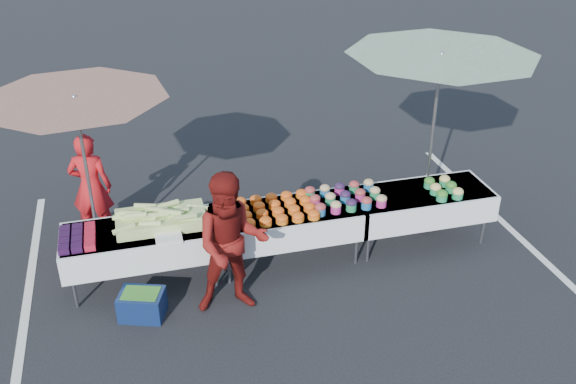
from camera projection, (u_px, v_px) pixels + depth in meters
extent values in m
plane|color=black|center=(288.00, 259.00, 8.32)|extent=(80.00, 80.00, 0.00)
cube|color=silver|center=(27.00, 299.00, 7.59)|extent=(0.10, 5.00, 0.00)
cube|color=silver|center=(507.00, 226.00, 9.04)|extent=(0.10, 5.00, 0.00)
cube|color=white|center=(141.00, 231.00, 7.56)|extent=(1.80, 0.75, 0.04)
cube|color=white|center=(142.00, 242.00, 7.63)|extent=(1.86, 0.81, 0.36)
cylinder|color=slate|center=(75.00, 293.00, 7.38)|extent=(0.04, 0.04, 0.39)
cylinder|color=slate|center=(76.00, 265.00, 7.88)|extent=(0.04, 0.04, 0.39)
cylinder|color=slate|center=(216.00, 272.00, 7.75)|extent=(0.04, 0.04, 0.39)
cylinder|color=slate|center=(209.00, 246.00, 8.25)|extent=(0.04, 0.04, 0.39)
cube|color=white|center=(288.00, 211.00, 7.97)|extent=(1.80, 0.75, 0.04)
cube|color=white|center=(288.00, 222.00, 8.04)|extent=(1.86, 0.81, 0.36)
cylinder|color=slate|center=(229.00, 270.00, 7.79)|extent=(0.04, 0.04, 0.39)
cylinder|color=slate|center=(221.00, 244.00, 8.29)|extent=(0.04, 0.04, 0.39)
cylinder|color=slate|center=(356.00, 250.00, 8.16)|extent=(0.04, 0.04, 0.39)
cylinder|color=slate|center=(341.00, 226.00, 8.66)|extent=(0.04, 0.04, 0.39)
cube|color=white|center=(421.00, 193.00, 8.37)|extent=(1.80, 0.75, 0.04)
cube|color=white|center=(420.00, 204.00, 8.45)|extent=(1.86, 0.81, 0.36)
cylinder|color=slate|center=(368.00, 248.00, 8.20)|extent=(0.04, 0.04, 0.39)
cylinder|color=slate|center=(352.00, 225.00, 8.69)|extent=(0.04, 0.04, 0.39)
cylinder|color=slate|center=(483.00, 231.00, 8.57)|extent=(0.04, 0.04, 0.39)
cylinder|color=slate|center=(461.00, 209.00, 9.07)|extent=(0.04, 0.04, 0.39)
cube|color=black|center=(64.00, 250.00, 7.11)|extent=(0.12, 0.12, 0.08)
cube|color=black|center=(64.00, 243.00, 7.22)|extent=(0.12, 0.12, 0.08)
cube|color=black|center=(65.00, 236.00, 7.34)|extent=(0.12, 0.12, 0.08)
cube|color=black|center=(65.00, 230.00, 7.46)|extent=(0.12, 0.12, 0.08)
cube|color=black|center=(77.00, 248.00, 7.14)|extent=(0.12, 0.12, 0.08)
cube|color=black|center=(77.00, 241.00, 7.26)|extent=(0.12, 0.12, 0.08)
cube|color=black|center=(77.00, 235.00, 7.38)|extent=(0.12, 0.12, 0.08)
cube|color=black|center=(78.00, 228.00, 7.49)|extent=(0.12, 0.12, 0.08)
cube|color=#B31337|center=(90.00, 246.00, 7.17)|extent=(0.12, 0.12, 0.08)
cube|color=#B31337|center=(90.00, 239.00, 7.29)|extent=(0.12, 0.12, 0.08)
cube|color=#B31337|center=(90.00, 233.00, 7.41)|extent=(0.12, 0.12, 0.08)
cube|color=#B31337|center=(90.00, 227.00, 7.53)|extent=(0.12, 0.12, 0.08)
cube|color=#A2CD69|center=(161.00, 220.00, 7.61)|extent=(1.05, 0.55, 0.14)
cylinder|color=#A2CD69|center=(185.00, 207.00, 7.79)|extent=(0.27, 0.09, 0.10)
cylinder|color=#A2CD69|center=(127.00, 214.00, 7.51)|extent=(0.27, 0.14, 0.07)
cylinder|color=#A2CD69|center=(170.00, 212.00, 7.48)|extent=(0.27, 0.14, 0.09)
cylinder|color=#A2CD69|center=(124.00, 219.00, 7.52)|extent=(0.27, 0.15, 0.10)
cylinder|color=#A2CD69|center=(145.00, 217.00, 7.48)|extent=(0.27, 0.15, 0.08)
cylinder|color=#A2CD69|center=(157.00, 209.00, 7.58)|extent=(0.27, 0.10, 0.10)
cylinder|color=#A2CD69|center=(157.00, 215.00, 7.47)|extent=(0.27, 0.07, 0.08)
cylinder|color=#A2CD69|center=(150.00, 224.00, 7.39)|extent=(0.27, 0.14, 0.09)
cylinder|color=#A2CD69|center=(145.00, 206.00, 7.69)|extent=(0.27, 0.12, 0.08)
cylinder|color=#A2CD69|center=(198.00, 207.00, 7.77)|extent=(0.27, 0.16, 0.08)
cylinder|color=#A2CD69|center=(133.00, 217.00, 7.46)|extent=(0.27, 0.11, 0.07)
cylinder|color=#A2CD69|center=(155.00, 228.00, 7.38)|extent=(0.27, 0.10, 0.07)
cylinder|color=#A2CD69|center=(168.00, 204.00, 7.70)|extent=(0.27, 0.12, 0.08)
cylinder|color=#A2CD69|center=(124.00, 229.00, 7.29)|extent=(0.27, 0.15, 0.08)
cylinder|color=#A2CD69|center=(130.00, 213.00, 7.51)|extent=(0.27, 0.10, 0.08)
cylinder|color=#A2CD69|center=(179.00, 213.00, 7.58)|extent=(0.27, 0.16, 0.10)
cylinder|color=#A2CD69|center=(136.00, 215.00, 7.42)|extent=(0.27, 0.12, 0.09)
cylinder|color=#A2CD69|center=(185.00, 217.00, 7.42)|extent=(0.27, 0.09, 0.07)
cylinder|color=#A2CD69|center=(191.00, 220.00, 7.49)|extent=(0.27, 0.10, 0.09)
cube|color=white|center=(169.00, 238.00, 7.35)|extent=(0.30, 0.25, 0.05)
cylinder|color=orange|center=(249.00, 225.00, 7.58)|extent=(0.15, 0.15, 0.05)
ellipsoid|color=#C24F0B|center=(249.00, 223.00, 7.56)|extent=(0.15, 0.15, 0.08)
cylinder|color=orange|center=(246.00, 218.00, 7.73)|extent=(0.15, 0.15, 0.05)
ellipsoid|color=#C24F0B|center=(246.00, 215.00, 7.71)|extent=(0.15, 0.15, 0.08)
cylinder|color=orange|center=(243.00, 211.00, 7.89)|extent=(0.15, 0.15, 0.05)
ellipsoid|color=#C24F0B|center=(243.00, 208.00, 7.87)|extent=(0.15, 0.15, 0.08)
cylinder|color=orange|center=(240.00, 204.00, 8.04)|extent=(0.15, 0.15, 0.05)
ellipsoid|color=#C24F0B|center=(240.00, 201.00, 8.02)|extent=(0.15, 0.15, 0.08)
cylinder|color=orange|center=(266.00, 223.00, 7.63)|extent=(0.15, 0.15, 0.05)
ellipsoid|color=#C24F0B|center=(266.00, 220.00, 7.61)|extent=(0.15, 0.15, 0.08)
cylinder|color=orange|center=(262.00, 216.00, 7.78)|extent=(0.15, 0.15, 0.05)
ellipsoid|color=#C24F0B|center=(262.00, 213.00, 7.76)|extent=(0.15, 0.15, 0.08)
cylinder|color=orange|center=(259.00, 208.00, 7.93)|extent=(0.15, 0.15, 0.05)
ellipsoid|color=#C24F0B|center=(259.00, 206.00, 7.91)|extent=(0.15, 0.15, 0.08)
cylinder|color=orange|center=(256.00, 201.00, 8.08)|extent=(0.15, 0.15, 0.05)
ellipsoid|color=#C24F0B|center=(256.00, 199.00, 8.07)|extent=(0.15, 0.15, 0.08)
cylinder|color=orange|center=(282.00, 221.00, 7.67)|extent=(0.15, 0.15, 0.05)
ellipsoid|color=#C24F0B|center=(282.00, 218.00, 7.65)|extent=(0.15, 0.15, 0.08)
cylinder|color=orange|center=(278.00, 213.00, 7.82)|extent=(0.15, 0.15, 0.05)
ellipsoid|color=#C24F0B|center=(278.00, 211.00, 7.81)|extent=(0.15, 0.15, 0.08)
cylinder|color=orange|center=(275.00, 206.00, 7.98)|extent=(0.15, 0.15, 0.05)
ellipsoid|color=#C24F0B|center=(275.00, 204.00, 7.96)|extent=(0.15, 0.15, 0.08)
cylinder|color=orange|center=(271.00, 199.00, 8.13)|extent=(0.15, 0.15, 0.05)
ellipsoid|color=#C24F0B|center=(271.00, 197.00, 8.11)|extent=(0.15, 0.15, 0.08)
cylinder|color=orange|center=(298.00, 219.00, 7.72)|extent=(0.15, 0.15, 0.05)
ellipsoid|color=#C24F0B|center=(298.00, 216.00, 7.70)|extent=(0.15, 0.15, 0.08)
cylinder|color=orange|center=(294.00, 211.00, 7.87)|extent=(0.15, 0.15, 0.05)
ellipsoid|color=#C24F0B|center=(294.00, 209.00, 7.85)|extent=(0.15, 0.15, 0.08)
cylinder|color=orange|center=(290.00, 204.00, 8.02)|extent=(0.15, 0.15, 0.05)
ellipsoid|color=#C24F0B|center=(290.00, 201.00, 8.00)|extent=(0.15, 0.15, 0.08)
cylinder|color=orange|center=(287.00, 197.00, 8.18)|extent=(0.15, 0.15, 0.05)
ellipsoid|color=#C24F0B|center=(287.00, 195.00, 8.16)|extent=(0.15, 0.15, 0.08)
cylinder|color=orange|center=(314.00, 216.00, 7.76)|extent=(0.15, 0.15, 0.05)
ellipsoid|color=#C24F0B|center=(314.00, 214.00, 7.74)|extent=(0.15, 0.15, 0.08)
cylinder|color=orange|center=(310.00, 209.00, 7.92)|extent=(0.15, 0.15, 0.05)
ellipsoid|color=#C24F0B|center=(310.00, 206.00, 7.90)|extent=(0.15, 0.15, 0.08)
cylinder|color=orange|center=(306.00, 202.00, 8.07)|extent=(0.15, 0.15, 0.05)
ellipsoid|color=#C24F0B|center=(306.00, 199.00, 8.05)|extent=(0.15, 0.15, 0.08)
cylinder|color=orange|center=(302.00, 196.00, 8.22)|extent=(0.15, 0.15, 0.05)
ellipsoid|color=#C24F0B|center=(302.00, 193.00, 8.20)|extent=(0.15, 0.15, 0.08)
cylinder|color=#206198|center=(320.00, 211.00, 7.82)|extent=(0.13, 0.13, 0.10)
ellipsoid|color=maroon|center=(320.00, 207.00, 7.80)|extent=(0.14, 0.14, 0.10)
cylinder|color=#B32677|center=(315.00, 203.00, 8.01)|extent=(0.13, 0.13, 0.10)
ellipsoid|color=maroon|center=(315.00, 198.00, 7.98)|extent=(0.14, 0.14, 0.10)
cylinder|color=#21844E|center=(310.00, 194.00, 8.20)|extent=(0.13, 0.13, 0.10)
ellipsoid|color=maroon|center=(310.00, 190.00, 8.17)|extent=(0.14, 0.14, 0.10)
cylinder|color=#B32677|center=(336.00, 209.00, 7.87)|extent=(0.13, 0.13, 0.10)
ellipsoid|color=tan|center=(336.00, 205.00, 7.84)|extent=(0.14, 0.14, 0.10)
cylinder|color=#21844E|center=(330.00, 200.00, 8.06)|extent=(0.13, 0.13, 0.10)
ellipsoid|color=tan|center=(330.00, 196.00, 8.03)|extent=(0.14, 0.14, 0.10)
cylinder|color=#206198|center=(325.00, 192.00, 8.24)|extent=(0.13, 0.13, 0.10)
ellipsoid|color=tan|center=(325.00, 188.00, 8.21)|extent=(0.14, 0.14, 0.10)
cylinder|color=#21844E|center=(351.00, 207.00, 7.92)|extent=(0.13, 0.13, 0.10)
ellipsoid|color=#2A1332|center=(351.00, 203.00, 7.89)|extent=(0.14, 0.14, 0.10)
cylinder|color=#206198|center=(345.00, 198.00, 8.10)|extent=(0.13, 0.13, 0.10)
ellipsoid|color=#2A1332|center=(345.00, 194.00, 8.07)|extent=(0.14, 0.14, 0.10)
cylinder|color=#B32677|center=(340.00, 190.00, 8.29)|extent=(0.13, 0.13, 0.10)
ellipsoid|color=#2A1332|center=(340.00, 186.00, 8.26)|extent=(0.14, 0.14, 0.10)
cylinder|color=#206198|center=(366.00, 205.00, 7.96)|extent=(0.13, 0.13, 0.10)
ellipsoid|color=maroon|center=(367.00, 201.00, 7.93)|extent=(0.14, 0.14, 0.10)
cylinder|color=#B32677|center=(360.00, 196.00, 8.15)|extent=(0.13, 0.13, 0.10)
ellipsoid|color=maroon|center=(360.00, 192.00, 8.12)|extent=(0.14, 0.14, 0.10)
cylinder|color=#21844E|center=(354.00, 189.00, 8.33)|extent=(0.13, 0.13, 0.10)
ellipsoid|color=maroon|center=(354.00, 184.00, 8.30)|extent=(0.14, 0.14, 0.10)
cylinder|color=#B32677|center=(381.00, 203.00, 8.01)|extent=(0.13, 0.13, 0.10)
ellipsoid|color=tan|center=(382.00, 199.00, 7.98)|extent=(0.14, 0.14, 0.10)
cylinder|color=#21844E|center=(375.00, 194.00, 8.19)|extent=(0.13, 0.13, 0.10)
ellipsoid|color=tan|center=(375.00, 190.00, 8.16)|extent=(0.14, 0.14, 0.10)
cylinder|color=#206198|center=(368.00, 187.00, 8.38)|extent=(0.13, 0.13, 0.10)
ellipsoid|color=tan|center=(369.00, 183.00, 8.35)|extent=(0.14, 0.14, 0.10)
cylinder|color=#21844E|center=(442.00, 198.00, 8.14)|extent=(0.14, 0.14, 0.08)
ellipsoid|color=#28761F|center=(442.00, 194.00, 8.12)|extent=(0.14, 0.14, 0.11)
cylinder|color=#21844E|center=(435.00, 191.00, 8.29)|extent=(0.14, 0.14, 0.08)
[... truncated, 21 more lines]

